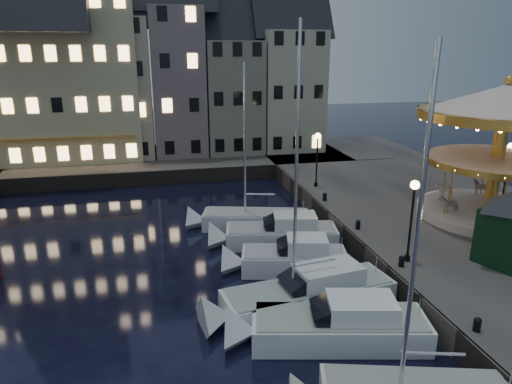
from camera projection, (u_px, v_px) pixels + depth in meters
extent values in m
plane|color=black|center=(272.00, 311.00, 20.78)|extent=(160.00, 160.00, 0.00)
cube|color=#474442|center=(462.00, 226.00, 29.07)|extent=(16.00, 56.00, 1.30)
cube|color=#474442|center=(124.00, 164.00, 45.07)|extent=(44.00, 12.00, 1.30)
cube|color=#47423A|center=(344.00, 237.00, 27.42)|extent=(0.15, 44.00, 1.30)
cube|color=#47423A|center=(144.00, 179.00, 39.88)|extent=(48.00, 0.15, 1.30)
cylinder|color=black|center=(407.00, 258.00, 22.77)|extent=(0.28, 0.28, 0.30)
cylinder|color=black|center=(411.00, 225.00, 22.25)|extent=(0.12, 0.12, 3.80)
sphere|color=#FFD18C|center=(415.00, 185.00, 21.65)|extent=(0.44, 0.44, 0.44)
cylinder|color=black|center=(316.00, 184.00, 35.36)|extent=(0.28, 0.28, 0.30)
cylinder|color=black|center=(317.00, 162.00, 34.85)|extent=(0.12, 0.12, 3.80)
sphere|color=#FFD18C|center=(318.00, 136.00, 34.24)|extent=(0.44, 0.44, 0.44)
cylinder|color=black|center=(502.00, 200.00, 31.62)|extent=(0.28, 0.28, 0.30)
cylinder|color=black|center=(506.00, 176.00, 31.11)|extent=(0.12, 0.12, 3.80)
sphere|color=#FFD18C|center=(511.00, 146.00, 30.50)|extent=(0.44, 0.44, 0.44)
cylinder|color=black|center=(477.00, 326.00, 17.03)|extent=(0.28, 0.28, 0.40)
sphere|color=black|center=(478.00, 321.00, 16.97)|extent=(0.30, 0.30, 0.30)
cylinder|color=black|center=(401.00, 262.00, 22.16)|extent=(0.28, 0.28, 0.40)
sphere|color=black|center=(402.00, 258.00, 22.10)|extent=(0.30, 0.30, 0.30)
cylinder|color=black|center=(358.00, 226.00, 26.83)|extent=(0.28, 0.28, 0.40)
sphere|color=black|center=(358.00, 222.00, 26.76)|extent=(0.30, 0.30, 0.30)
cylinder|color=black|center=(325.00, 198.00, 31.96)|extent=(0.28, 0.28, 0.40)
sphere|color=black|center=(325.00, 195.00, 31.90)|extent=(0.30, 0.30, 0.30)
cube|color=slate|center=(54.00, 95.00, 43.73)|extent=(5.60, 8.00, 12.00)
cube|color=tan|center=(119.00, 89.00, 44.82)|extent=(6.20, 8.00, 13.00)
cube|color=slate|center=(178.00, 83.00, 45.86)|extent=(5.00, 8.00, 14.00)
cube|color=gray|center=(231.00, 97.00, 47.42)|extent=(5.60, 8.00, 11.00)
cube|color=#A7A98F|center=(287.00, 91.00, 48.52)|extent=(6.20, 8.00, 12.00)
cube|color=#C4C093|center=(52.00, 79.00, 43.30)|extent=(16.00, 9.00, 15.00)
cylinder|color=silver|center=(417.00, 234.00, 12.82)|extent=(0.14, 0.14, 10.60)
cube|color=white|center=(339.00, 331.00, 18.49)|extent=(7.38, 3.81, 1.30)
cube|color=gray|center=(340.00, 317.00, 18.29)|extent=(7.00, 3.55, 0.10)
cube|color=white|center=(361.00, 308.00, 18.17)|extent=(2.99, 2.30, 0.80)
cube|color=black|center=(326.00, 310.00, 18.20)|extent=(1.52, 1.86, 0.94)
cube|color=silver|center=(309.00, 299.00, 20.93)|extent=(8.21, 3.47, 1.30)
cube|color=gray|center=(309.00, 286.00, 20.73)|extent=(7.79, 3.23, 0.10)
cube|color=silver|center=(328.00, 274.00, 20.93)|extent=(3.24, 2.18, 0.80)
cube|color=black|center=(297.00, 282.00, 20.42)|extent=(1.54, 1.81, 1.00)
cylinder|color=silver|center=(296.00, 174.00, 18.89)|extent=(0.14, 0.14, 10.70)
cube|color=silver|center=(294.00, 263.00, 24.47)|extent=(5.90, 3.34, 1.30)
cube|color=#8F949D|center=(294.00, 252.00, 24.27)|extent=(5.59, 3.11, 0.10)
cube|color=silver|center=(307.00, 244.00, 24.14)|extent=(2.42, 2.04, 0.80)
cube|color=black|center=(286.00, 246.00, 24.18)|extent=(1.30, 1.68, 0.85)
cube|color=silver|center=(281.00, 238.00, 27.79)|extent=(6.97, 3.45, 1.30)
cube|color=gray|center=(281.00, 227.00, 27.60)|extent=(6.61, 3.21, 0.10)
cube|color=silver|center=(295.00, 221.00, 27.49)|extent=(2.80, 2.12, 0.80)
cube|color=black|center=(273.00, 222.00, 27.48)|extent=(1.41, 1.74, 0.92)
cube|color=silver|center=(256.00, 222.00, 30.40)|extent=(7.25, 3.80, 1.30)
cube|color=#969399|center=(256.00, 212.00, 30.21)|extent=(6.87, 3.55, 0.10)
cylinder|color=silver|center=(245.00, 143.00, 28.86)|extent=(0.14, 0.14, 9.36)
cylinder|color=beige|center=(488.00, 212.00, 28.84)|extent=(8.64, 8.64, 0.54)
cylinder|color=gold|center=(497.00, 157.00, 27.78)|extent=(0.76, 0.76, 6.70)
cylinder|color=beige|center=(497.00, 158.00, 27.81)|extent=(7.99, 7.99, 0.19)
cylinder|color=gold|center=(496.00, 161.00, 27.87)|extent=(8.29, 8.29, 0.38)
cone|color=beige|center=(506.00, 99.00, 26.76)|extent=(9.94, 9.94, 1.73)
cylinder|color=gold|center=(504.00, 115.00, 27.03)|extent=(9.94, 9.94, 0.54)
sphere|color=gold|center=(509.00, 80.00, 26.44)|extent=(0.54, 0.54, 0.54)
cube|color=black|center=(508.00, 237.00, 22.15)|extent=(2.96, 2.96, 2.74)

